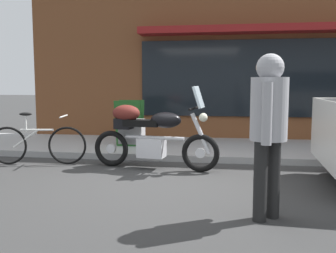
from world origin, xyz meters
name	(u,v)px	position (x,y,z in m)	size (l,w,h in m)	color
ground_plane	(163,180)	(0.00, 0.00, 0.00)	(80.00, 80.00, 0.00)	#343434
touring_motorcycle	(148,133)	(-0.39, 0.78, 0.60)	(2.19, 0.84, 1.39)	black
parked_bicycle	(37,144)	(-2.38, 0.77, 0.37)	(1.71, 0.48, 0.93)	black
pedestrian_walking	(269,117)	(1.35, -1.43, 1.08)	(0.44, 0.55, 1.73)	black
sandwich_board_sign	(129,123)	(-1.09, 2.26, 0.60)	(0.55, 0.42, 0.96)	#1E511E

